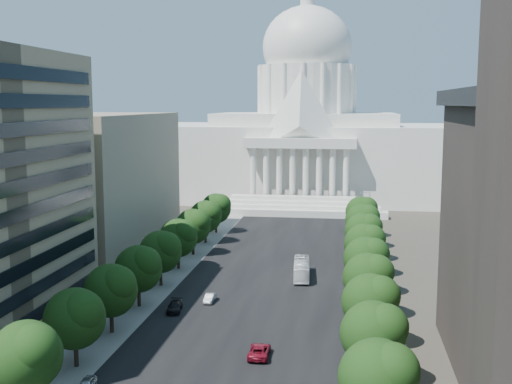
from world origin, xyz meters
The scene contains 32 objects.
road_asphalt centered at (0.00, 90.00, 0.00)m, with size 30.00×260.00×0.01m, color black.
sidewalk_left centered at (-19.00, 90.00, 0.00)m, with size 8.00×260.00×0.02m, color gray.
sidewalk_right centered at (19.00, 90.00, 0.00)m, with size 8.00×260.00×0.02m, color gray.
capitol centered at (0.00, 184.89, 20.01)m, with size 120.00×56.00×73.00m.
office_block_left_far centered at (-48.00, 100.00, 15.00)m, with size 38.00×52.00×30.00m, color gray.
tree_l_b centered at (-17.66, 23.81, 6.45)m, with size 7.79×7.60×9.97m.
tree_l_c centered at (-17.66, 35.81, 6.45)m, with size 7.79×7.60×9.97m.
tree_l_d centered at (-17.66, 47.81, 6.45)m, with size 7.79×7.60×9.97m.
tree_l_e centered at (-17.66, 59.81, 6.45)m, with size 7.79×7.60×9.97m.
tree_l_f centered at (-17.66, 71.81, 6.45)m, with size 7.79×7.60×9.97m.
tree_l_g centered at (-17.66, 83.81, 6.45)m, with size 7.79×7.60×9.97m.
tree_l_h centered at (-17.66, 95.81, 6.45)m, with size 7.79×7.60×9.97m.
tree_l_i centered at (-17.66, 107.81, 6.45)m, with size 7.79×7.60×9.97m.
tree_l_j centered at (-17.66, 119.81, 6.45)m, with size 7.79×7.60×9.97m.
tree_r_b centered at (18.34, 23.81, 6.45)m, with size 7.79×7.60×9.97m.
tree_r_c centered at (18.34, 35.81, 6.45)m, with size 7.79×7.60×9.97m.
tree_r_d centered at (18.34, 47.81, 6.45)m, with size 7.79×7.60×9.97m.
tree_r_e centered at (18.34, 59.81, 6.45)m, with size 7.79×7.60×9.97m.
tree_r_f centered at (18.34, 71.81, 6.45)m, with size 7.79×7.60×9.97m.
tree_r_g centered at (18.34, 83.81, 6.45)m, with size 7.79×7.60×9.97m.
tree_r_h centered at (18.34, 95.81, 6.45)m, with size 7.79×7.60×9.97m.
tree_r_i centered at (18.34, 107.81, 6.45)m, with size 7.79×7.60×9.97m.
tree_r_j centered at (18.34, 119.81, 6.45)m, with size 7.79×7.60×9.97m.
streetlight_b centered at (19.90, 35.00, 5.82)m, with size 2.61×0.44×9.00m.
streetlight_c centered at (19.90, 60.00, 5.82)m, with size 2.61×0.44×9.00m.
streetlight_d centered at (19.90, 85.00, 5.82)m, with size 2.61×0.44×9.00m.
streetlight_e centered at (19.90, 110.00, 5.82)m, with size 2.61×0.44×9.00m.
streetlight_f centered at (19.90, 135.00, 5.82)m, with size 2.61×0.44×9.00m.
car_silver centered at (-7.24, 63.80, 0.67)m, with size 1.41×4.06×1.34m, color #B2B6BA.
car_red centered at (3.98, 42.28, 0.78)m, with size 2.58×5.59×1.55m, color maroon.
car_dark_b centered at (-11.67, 58.34, 0.74)m, with size 2.07×5.09×1.48m, color black.
city_bus centered at (6.51, 80.77, 1.67)m, with size 2.80×11.96×3.33m, color white.
Camera 1 is at (14.96, -35.59, 32.29)m, focal length 45.00 mm.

